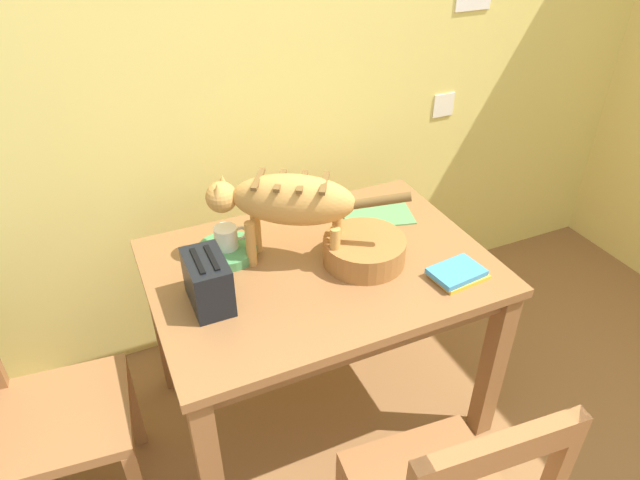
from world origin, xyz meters
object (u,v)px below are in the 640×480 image
(dining_table, at_px, (320,284))
(cat, at_px, (287,202))
(saucer_bowl, at_px, (227,251))
(coffee_mug, at_px, (227,237))
(book_stack, at_px, (458,273))
(wicker_basket, at_px, (364,250))
(magazine, at_px, (377,214))
(toaster, at_px, (208,282))
(wooden_chair_far, at_px, (47,417))

(dining_table, xyz_separation_m, cat, (-0.09, 0.07, 0.33))
(saucer_bowl, distance_m, coffee_mug, 0.06)
(book_stack, distance_m, wicker_basket, 0.33)
(cat, bearing_deg, saucer_bowl, 90.00)
(cat, height_order, saucer_bowl, cat)
(coffee_mug, xyz_separation_m, magazine, (0.62, 0.02, -0.07))
(coffee_mug, relative_size, magazine, 0.45)
(book_stack, bearing_deg, coffee_mug, 146.28)
(coffee_mug, xyz_separation_m, book_stack, (0.67, -0.45, -0.06))
(dining_table, distance_m, cat, 0.35)
(magazine, height_order, wicker_basket, wicker_basket)
(dining_table, relative_size, cat, 1.95)
(cat, distance_m, book_stack, 0.63)
(toaster, bearing_deg, wooden_chair_far, 179.35)
(dining_table, distance_m, coffee_mug, 0.37)
(dining_table, bearing_deg, magazine, 30.66)
(coffee_mug, height_order, toaster, toaster)
(cat, distance_m, coffee_mug, 0.27)
(book_stack, xyz_separation_m, toaster, (-0.80, 0.22, 0.07))
(magazine, distance_m, toaster, 0.80)
(saucer_bowl, distance_m, wicker_basket, 0.49)
(magazine, bearing_deg, saucer_bowl, -163.46)
(dining_table, distance_m, book_stack, 0.49)
(magazine, bearing_deg, dining_table, -134.66)
(cat, relative_size, book_stack, 3.06)
(saucer_bowl, bearing_deg, cat, -31.20)
(wooden_chair_far, bearing_deg, wicker_basket, 94.99)
(wicker_basket, relative_size, toaster, 1.45)
(cat, height_order, toaster, cat)
(toaster, bearing_deg, book_stack, -15.12)
(dining_table, relative_size, book_stack, 5.98)
(cat, distance_m, toaster, 0.37)
(cat, distance_m, wicker_basket, 0.33)
(saucer_bowl, xyz_separation_m, magazine, (0.63, 0.02, -0.01))
(dining_table, height_order, toaster, toaster)
(dining_table, xyz_separation_m, coffee_mug, (-0.28, 0.18, 0.17))
(cat, xyz_separation_m, coffee_mug, (-0.19, 0.12, -0.16))
(coffee_mug, relative_size, toaster, 0.62)
(saucer_bowl, height_order, book_stack, same)
(cat, xyz_separation_m, wooden_chair_far, (-0.88, -0.11, -0.52))
(magazine, xyz_separation_m, book_stack, (0.05, -0.47, 0.01))
(wicker_basket, height_order, wooden_chair_far, wooden_chair_far)
(cat, distance_m, magazine, 0.51)
(wicker_basket, bearing_deg, coffee_mug, 151.51)
(saucer_bowl, height_order, wicker_basket, wicker_basket)
(saucer_bowl, relative_size, magazine, 0.79)
(book_stack, height_order, toaster, toaster)
(saucer_bowl, relative_size, wicker_basket, 0.75)
(cat, relative_size, wooden_chair_far, 0.65)
(saucer_bowl, bearing_deg, wooden_chair_far, -161.84)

